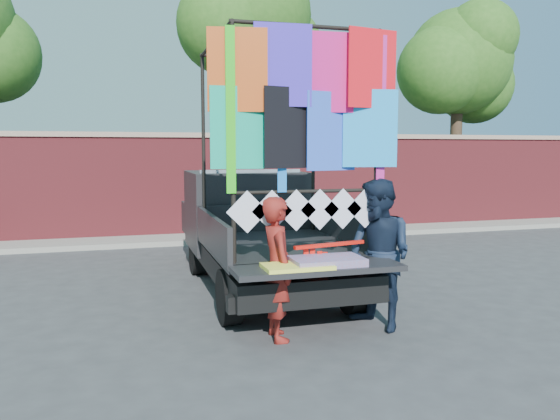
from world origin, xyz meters
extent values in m
plane|color=#38383A|center=(0.00, 0.00, 0.00)|extent=(90.00, 90.00, 0.00)
cube|color=maroon|center=(0.00, 7.00, 1.25)|extent=(30.00, 0.35, 2.50)
cube|color=tan|center=(0.00, 7.00, 2.55)|extent=(30.00, 0.45, 0.12)
cube|color=gray|center=(0.00, 6.30, 0.06)|extent=(30.00, 1.20, 0.12)
cylinder|color=#38281C|center=(1.00, 8.20, 2.73)|extent=(0.36, 0.36, 5.46)
sphere|color=#2C601B|center=(1.00, 8.20, 5.85)|extent=(3.20, 3.20, 3.20)
sphere|color=#2C601B|center=(1.90, 8.60, 5.07)|extent=(2.40, 2.40, 2.40)
sphere|color=#2C601B|center=(0.20, 7.90, 5.46)|extent=(2.60, 2.60, 2.60)
cylinder|color=#38281C|center=(7.50, 8.20, 2.27)|extent=(0.36, 0.36, 4.55)
sphere|color=#2C601B|center=(7.50, 8.20, 4.88)|extent=(3.20, 3.20, 3.20)
sphere|color=#2C601B|center=(8.40, 8.60, 4.23)|extent=(2.40, 2.40, 2.40)
sphere|color=#2C601B|center=(6.70, 7.90, 4.55)|extent=(2.60, 2.60, 2.60)
sphere|color=#2C601B|center=(7.80, 7.60, 5.52)|extent=(2.20, 2.20, 2.20)
cylinder|color=black|center=(-1.32, 2.77, 0.36)|extent=(0.24, 0.71, 0.71)
cylinder|color=black|center=(-1.32, -0.14, 0.36)|extent=(0.24, 0.71, 0.71)
cylinder|color=black|center=(0.37, 2.77, 0.36)|extent=(0.24, 0.71, 0.71)
cylinder|color=black|center=(0.37, -0.14, 0.36)|extent=(0.24, 0.71, 0.71)
cube|color=black|center=(-0.48, 1.26, 0.54)|extent=(1.83, 4.53, 0.32)
cube|color=black|center=(-0.48, 0.45, 0.84)|extent=(1.94, 2.48, 0.11)
cube|color=black|center=(-1.42, 0.45, 1.08)|extent=(0.06, 2.48, 0.49)
cube|color=black|center=(0.47, 0.45, 1.08)|extent=(0.06, 2.48, 0.49)
cube|color=black|center=(-0.48, 1.67, 1.08)|extent=(1.94, 0.06, 0.49)
cube|color=black|center=(-0.48, 2.72, 1.13)|extent=(1.94, 1.73, 1.35)
cube|color=#8C9EAD|center=(-0.48, 2.23, 1.56)|extent=(1.73, 0.06, 0.59)
cube|color=#8C9EAD|center=(-0.48, 3.53, 1.35)|extent=(1.73, 0.11, 0.76)
cube|color=black|center=(-0.48, 3.91, 0.86)|extent=(1.89, 0.97, 0.59)
cube|color=black|center=(-0.48, -1.06, 0.86)|extent=(1.94, 0.59, 0.06)
cube|color=black|center=(-0.48, -0.81, 0.45)|extent=(2.00, 0.16, 0.19)
cylinder|color=black|center=(-1.36, -0.68, 2.24)|extent=(0.05, 0.05, 2.70)
cylinder|color=black|center=(-1.36, 1.59, 2.24)|extent=(0.05, 0.05, 2.70)
cylinder|color=black|center=(0.41, -0.68, 2.24)|extent=(0.05, 0.05, 2.70)
cylinder|color=black|center=(0.41, 1.59, 2.24)|extent=(0.05, 0.05, 2.70)
cylinder|color=black|center=(-0.48, -0.68, 3.59)|extent=(1.83, 0.05, 0.05)
cylinder|color=black|center=(-0.48, 1.59, 3.59)|extent=(1.83, 0.05, 0.05)
cylinder|color=black|center=(-1.36, 0.45, 3.59)|extent=(0.05, 2.32, 0.05)
cylinder|color=black|center=(0.41, 0.45, 3.59)|extent=(0.05, 2.32, 0.05)
cylinder|color=black|center=(-0.48, -0.68, 1.70)|extent=(1.83, 0.04, 0.04)
cube|color=#D54E19|center=(-1.28, -0.70, 3.11)|extent=(0.67, 0.02, 0.92)
cube|color=#412BD9|center=(-0.74, -0.74, 3.11)|extent=(0.67, 0.02, 0.92)
cube|color=#E2197C|center=(-0.21, -0.70, 3.11)|extent=(0.67, 0.02, 0.92)
cube|color=#FF151F|center=(0.33, -0.74, 3.11)|extent=(0.67, 0.02, 0.92)
cube|color=#0CAF88|center=(-1.28, -0.70, 2.41)|extent=(0.67, 0.02, 0.92)
cube|color=black|center=(-0.74, -0.74, 2.41)|extent=(0.67, 0.02, 0.92)
cube|color=blue|center=(-0.21, -0.70, 2.41)|extent=(0.67, 0.02, 0.92)
cube|color=#1C9FFF|center=(0.33, -0.74, 2.41)|extent=(0.67, 0.02, 0.92)
cube|color=#2BCE19|center=(-1.39, -0.72, 2.62)|extent=(0.11, 0.01, 1.83)
cube|color=#D4238C|center=(0.44, -0.72, 2.62)|extent=(0.11, 0.01, 1.83)
cube|color=blue|center=(-0.80, -0.72, 2.62)|extent=(0.11, 0.01, 1.83)
cube|color=white|center=(-1.21, -0.71, 1.49)|extent=(0.49, 0.01, 0.49)
cube|color=white|center=(-0.92, -0.71, 1.49)|extent=(0.49, 0.01, 0.49)
cube|color=white|center=(-0.62, -0.71, 1.49)|extent=(0.49, 0.01, 0.49)
cube|color=white|center=(-0.33, -0.71, 1.49)|extent=(0.49, 0.01, 0.49)
cube|color=white|center=(-0.03, -0.71, 1.49)|extent=(0.49, 0.01, 0.49)
cube|color=white|center=(0.26, -0.71, 1.49)|extent=(0.49, 0.01, 0.49)
cube|color=red|center=(-0.37, -1.06, 0.94)|extent=(0.81, 0.49, 0.09)
cube|color=#FCFF50|center=(-0.74, -1.13, 0.92)|extent=(0.76, 0.43, 0.04)
imported|color=maroon|center=(-0.88, -0.80, 0.83)|extent=(0.40, 0.61, 1.66)
imported|color=#152034|center=(0.41, -0.80, 0.92)|extent=(0.96, 1.08, 1.85)
cube|color=red|center=(-0.23, -0.80, 1.08)|extent=(0.94, 0.23, 0.04)
cube|color=red|center=(-0.53, -0.82, 0.78)|extent=(0.06, 0.02, 0.55)
cube|color=red|center=(-0.45, -0.82, 0.76)|extent=(0.06, 0.02, 0.55)
cube|color=red|center=(-0.37, -0.82, 0.74)|extent=(0.06, 0.02, 0.55)
cube|color=red|center=(-0.29, -0.82, 0.72)|extent=(0.06, 0.02, 0.55)
camera|label=1|loc=(-2.57, -6.73, 2.19)|focal=35.00mm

